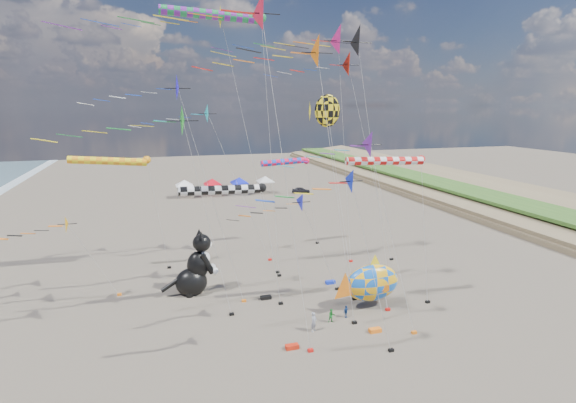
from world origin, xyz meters
The scene contains 31 objects.
ground centered at (0.00, 0.00, 0.00)m, with size 260.00×260.00×0.00m, color brown.
delta_kite_0 centered at (-5.37, 19.21, 23.28)m, with size 12.94×2.15×24.72m.
delta_kite_1 centered at (-19.81, 18.05, 6.62)m, with size 9.81×1.62×7.84m.
delta_kite_2 centered at (-5.37, 23.02, 15.31)m, with size 11.74×2.06×16.67m.
delta_kite_3 centered at (3.85, 12.16, 20.89)m, with size 14.28×2.68×22.50m.
delta_kite_4 centered at (-8.90, 13.54, 17.41)m, with size 10.24×2.14×18.78m.
delta_kite_5 centered at (1.92, 4.54, 13.59)m, with size 9.53×1.95×14.90m.
delta_kite_6 centered at (-6.25, 4.44, 21.31)m, with size 13.86×2.47×22.86m.
delta_kite_7 centered at (-9.67, 11.37, 15.10)m, with size 11.79×2.43×16.60m.
delta_kite_8 centered at (-2.05, 2.87, 11.69)m, with size 10.44×1.61×12.93m.
delta_kite_9 centered at (5.12, 20.07, 22.25)m, with size 14.04×3.16×24.05m.
delta_kite_10 centered at (7.69, 19.30, 20.04)m, with size 12.57×2.58×21.58m.
delta_kite_11 centered at (-0.60, 7.22, 19.57)m, with size 10.35×2.42×21.05m.
delta_kite_12 centered at (0.79, 13.61, 8.16)m, with size 8.15×1.75×9.40m.
windsock_0 centered at (-14.93, 23.74, 11.18)m, with size 8.67×0.76×11.62m.
windsock_1 centered at (3.36, 27.17, 10.03)m, with size 7.09×0.73×10.46m.
windsock_2 centered at (-6.07, 12.15, 10.00)m, with size 8.09×0.73×10.42m.
windsock_3 centered at (5.98, 8.80, 12.15)m, with size 7.93×0.66×12.57m.
windsock_4 centered at (-5.43, 18.31, 23.67)m, with size 10.19×0.85×24.19m.
angelfish_kite centered at (2.37, 13.16, 15.81)m, with size 3.74×3.02×17.26m.
cat_inflatable centered at (-8.36, 16.64, 2.87)m, with size 4.25×2.12×5.73m, color black, non-canonical shape.
fish_inflatable centered at (5.24, 9.49, 2.16)m, with size 6.31×2.75×4.54m.
person_adult centered at (-0.67, 7.04, 0.76)m, with size 0.55×0.36×1.51m, color #8E90A1.
child_green centered at (1.12, 7.96, 0.54)m, with size 0.53×0.41×1.08m, color #1B892C.
child_blue centered at (2.52, 8.40, 0.49)m, with size 0.58×0.24×0.99m, color #1D458E.
kite_bag_0 centered at (-2.94, 5.17, 0.15)m, with size 0.90×0.44×0.30m, color red.
kite_bag_1 centered at (-2.67, 13.55, 0.15)m, with size 0.90×0.44×0.30m, color black.
kite_bag_2 centered at (3.96, 15.11, 0.15)m, with size 0.90×0.44×0.30m, color #142ECB.
kite_bag_3 centered at (3.61, 5.59, 0.15)m, with size 0.90×0.44×0.30m, color orange.
tent_row centered at (1.50, 60.00, 3.15)m, with size 19.20×4.20×3.80m.
parked_car centered at (15.46, 58.00, 0.58)m, with size 1.38×3.42×1.17m, color #26262D.
Camera 1 is at (-11.39, -21.55, 16.35)m, focal length 28.00 mm.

